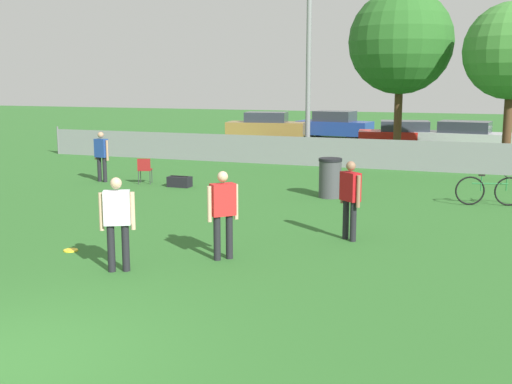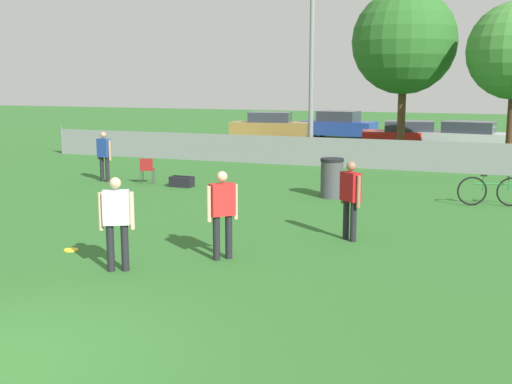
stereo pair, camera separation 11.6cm
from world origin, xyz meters
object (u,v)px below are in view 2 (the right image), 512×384
Objects in this scene: light_pole at (312,28)px; parked_car_tan at (270,126)px; player_defender_red at (350,195)px; parked_car_blue at (338,125)px; parked_car_silver at (468,137)px; parked_car_red at (408,135)px; trash_bin at (332,178)px; tree_near_pole at (404,42)px; player_receiver_white at (117,217)px; spectator_in_blue at (104,153)px; gear_bag_sideline at (182,182)px; frisbee_disc at (71,250)px; bicycle_sideline at (492,191)px; player_thrower_red at (222,209)px; folding_chair_sideline at (147,168)px.

parked_car_tan is (-4.79, 8.54, -4.54)m from light_pole.
player_defender_red is 23.34m from parked_car_blue.
parked_car_silver is (1.42, 18.19, -0.28)m from player_defender_red.
parked_car_red is (3.13, 5.83, -4.60)m from light_pole.
trash_bin is at bearing -95.89° from parked_car_silver.
tree_near_pole is at bearing -55.22° from parked_car_blue.
player_receiver_white is at bearing -97.25° from tree_near_pole.
spectator_in_blue is at bearing -121.27° from light_pole.
light_pole is 2.03× the size of parked_car_silver.
parked_car_tan reaches higher than trash_bin.
light_pole is 12.75× the size of gear_bag_sideline.
gear_bag_sideline is 0.17× the size of parked_car_blue.
parked_car_tan is (-9.21, 20.99, -0.23)m from player_defender_red.
parked_car_silver is (4.67, 21.72, -0.28)m from player_receiver_white.
parked_car_silver reaches higher than parked_car_red.
frisbee_disc is 0.06× the size of parked_car_tan.
parked_car_tan is (-11.86, 16.08, 0.32)m from bicycle_sideline.
light_pole is 32.41× the size of frisbee_disc.
parked_car_blue is at bearing 144.52° from player_defender_red.
player_thrower_red is at bearing 9.41° from frisbee_disc.
parked_car_silver is (10.52, 13.44, -0.26)m from spectator_in_blue.
tree_near_pole is 10.24m from trash_bin.
player_thrower_red is at bearing -92.71° from trash_bin.
gear_bag_sideline reaches higher than frisbee_disc.
trash_bin is at bearing 148.87° from player_defender_red.
light_pole reaches higher than parked_car_blue.
parked_car_red is at bearing 93.48° from tree_near_pole.
tree_near_pole reaches higher than parked_car_silver.
spectator_in_blue reaches higher than trash_bin.
folding_chair_sideline reaches higher than gear_bag_sideline.
bicycle_sideline is 4.21m from trash_bin.
player_receiver_white reaches higher than parked_car_blue.
player_receiver_white is at bearing 134.93° from spectator_in_blue.
parked_car_red is at bearing -38.02° from parked_car_blue.
folding_chair_sideline is (-6.56, -9.06, -4.23)m from tree_near_pole.
parked_car_red is (5.01, 13.54, 0.49)m from gear_bag_sideline.
tree_near_pole is 1.61× the size of parked_car_blue.
folding_chair_sideline is 0.74× the size of trash_bin.
bicycle_sideline is 0.38× the size of parked_car_tan.
frisbee_disc is 0.34× the size of folding_chair_sideline.
player_thrower_red is at bearing -80.10° from light_pole.
tree_near_pole is at bearing 60.15° from gear_bag_sideline.
bicycle_sideline reaches higher than frisbee_disc.
gear_bag_sideline is at bearing -119.85° from tree_near_pole.
player_defender_red is 9.03m from folding_chair_sideline.
parked_car_tan is 1.02× the size of parked_car_silver.
parked_car_silver is (2.72, -0.09, 0.01)m from parked_car_red.
player_receiver_white is at bearing -104.80° from parked_car_red.
tree_near_pole is 11.96m from folding_chair_sideline.
parked_car_tan is at bearing 171.63° from parked_car_silver.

